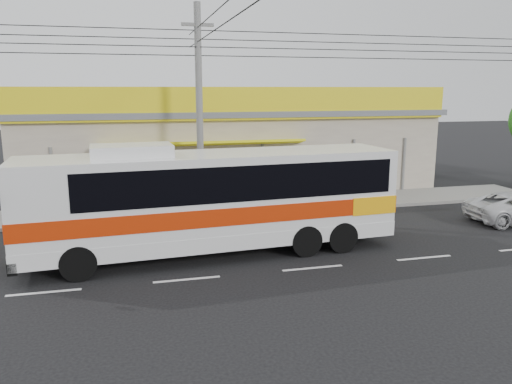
# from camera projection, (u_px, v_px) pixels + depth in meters

# --- Properties ---
(ground) EXTENTS (120.00, 120.00, 0.00)m
(ground) POSITION_uv_depth(u_px,v_px,m) (289.00, 245.00, 18.26)
(ground) COLOR black
(ground) RESTS_ON ground
(sidewalk) EXTENTS (30.00, 3.20, 0.15)m
(sidewalk) POSITION_uv_depth(u_px,v_px,m) (250.00, 206.00, 23.94)
(sidewalk) COLOR gray
(sidewalk) RESTS_ON ground
(lane_markings) EXTENTS (50.00, 0.12, 0.01)m
(lane_markings) POSITION_uv_depth(u_px,v_px,m) (313.00, 268.00, 15.89)
(lane_markings) COLOR silver
(lane_markings) RESTS_ON ground
(storefront_building) EXTENTS (22.60, 9.20, 5.70)m
(storefront_building) POSITION_uv_depth(u_px,v_px,m) (228.00, 147.00, 28.75)
(storefront_building) COLOR #A49684
(storefront_building) RESTS_ON ground
(coach_bus) EXTENTS (12.72, 3.45, 3.88)m
(coach_bus) POSITION_uv_depth(u_px,v_px,m) (219.00, 195.00, 16.91)
(coach_bus) COLOR silver
(coach_bus) RESTS_ON ground
(motorbike_red) EXTENTS (1.82, 0.91, 0.91)m
(motorbike_red) POSITION_uv_depth(u_px,v_px,m) (113.00, 203.00, 22.30)
(motorbike_red) COLOR #920A0A
(motorbike_red) RESTS_ON sidewalk
(motorbike_dark) EXTENTS (1.78, 0.69, 1.04)m
(motorbike_dark) POSITION_uv_depth(u_px,v_px,m) (24.00, 203.00, 21.91)
(motorbike_dark) COLOR black
(motorbike_dark) RESTS_ON sidewalk
(utility_pole) EXTENTS (34.00, 14.00, 9.18)m
(utility_pole) POSITION_uv_depth(u_px,v_px,m) (198.00, 42.00, 21.17)
(utility_pole) COLOR slate
(utility_pole) RESTS_ON ground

